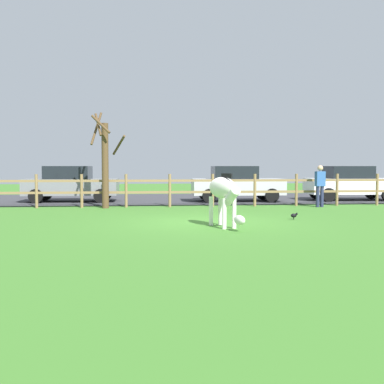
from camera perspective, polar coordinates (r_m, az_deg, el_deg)
The scene contains 10 objects.
ground_plane at distance 13.23m, azimuth 1.72°, elevation -3.72°, with size 60.00×60.00×0.00m, color #3D7528.
parking_asphalt at distance 22.45m, azimuth -1.20°, elevation -0.83°, with size 28.00×7.40×0.05m, color #38383D.
paddock_fence at distance 18.08m, azimuth -2.77°, elevation 0.45°, with size 20.50×0.11×1.30m.
bare_tree at distance 17.84m, azimuth -10.71°, elevation 3.83°, with size 1.34×1.29×3.69m.
zebra at distance 12.02m, azimuth 3.96°, elevation 0.01°, with size 0.85×1.88×1.41m.
crow_on_grass at distance 14.15m, azimuth 12.52°, elevation -2.83°, with size 0.21×0.10×0.20m.
parked_car_grey at distance 20.90m, azimuth -14.73°, elevation 1.02°, with size 4.03×1.93×1.56m.
parked_car_white at distance 22.28m, azimuth 18.99°, elevation 1.07°, with size 4.05×1.99×1.56m.
parked_car_silver at distance 20.52m, azimuth 5.53°, elevation 1.07°, with size 4.02×1.92×1.56m.
visitor_near_fence at distance 18.73m, azimuth 15.55°, elevation 0.96°, with size 0.38×0.26×1.64m.
Camera 1 is at (-1.61, -13.04, 1.58)m, focal length 43.12 mm.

